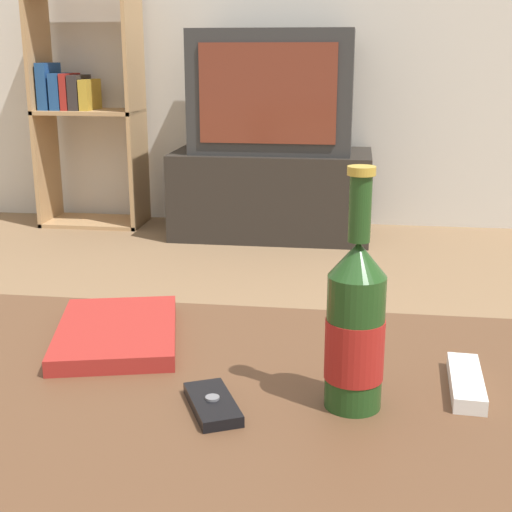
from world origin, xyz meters
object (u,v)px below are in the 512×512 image
bookshelf (83,106)px  table_book (117,332)px  television (273,92)px  beer_bottle (355,327)px  cell_phone (212,404)px  remote_control (466,382)px  tv_stand (272,193)px

bookshelf → table_book: (1.07, -2.64, -0.15)m
television → beer_bottle: size_ratio=2.60×
cell_phone → remote_control: bearing=-7.9°
tv_stand → television: television is taller
beer_bottle → remote_control: bearing=23.9°
tv_stand → beer_bottle: (0.42, -2.69, 0.36)m
tv_stand → television: (0.00, -0.00, 0.50)m
tv_stand → remote_control: (0.56, -2.63, 0.27)m
television → remote_control: size_ratio=5.32×
bookshelf → remote_control: bookshelf is taller
tv_stand → remote_control: 2.70m
television → cell_phone: (0.25, -2.72, -0.23)m
television → table_book: television is taller
television → remote_control: bearing=-77.9°
tv_stand → bookshelf: size_ratio=0.81×
tv_stand → bookshelf: (-1.00, 0.11, 0.41)m
remote_control → table_book: 0.51m
tv_stand → table_book: size_ratio=3.39×
television → remote_control: television is taller
bookshelf → table_book: bearing=-67.9°
beer_bottle → cell_phone: 0.20m
tv_stand → table_book: bearing=-88.5°
tv_stand → bookshelf: 1.09m
bookshelf → tv_stand: bearing=-6.1°
tv_stand → remote_control: size_ratio=6.71×
bookshelf → remote_control: bearing=-60.2°
beer_bottle → table_book: 0.40m
television → table_book: bearing=-88.5°
tv_stand → table_book: 2.55m
tv_stand → remote_control: bearing=-77.9°
television → table_book: 2.54m
tv_stand → television: bearing=-90.0°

